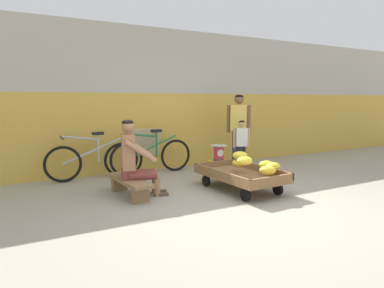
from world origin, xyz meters
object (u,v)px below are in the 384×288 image
Objects in this scene: banana_cart at (240,175)px; weighing_scale at (219,152)px; vendor_seated at (135,158)px; bicycle_far_left at (152,156)px; bicycle_near_left at (93,160)px; customer_adult at (239,123)px; low_bench at (129,183)px; customer_child at (241,141)px; plastic_crate at (219,168)px; sign_board at (143,150)px.

weighing_scale is (0.24, 1.00, 0.21)m from banana_cart.
vendor_seated is at bearing 162.64° from banana_cart.
weighing_scale is at bearing -39.09° from bicycle_far_left.
customer_adult is (2.85, -0.46, 0.60)m from bicycle_near_left.
bicycle_far_left is (1.11, -0.04, 0.00)m from bicycle_near_left.
bicycle_near_left is 1.11m from bicycle_far_left.
bicycle_far_left is at bearing 166.28° from customer_adult.
customer_child is at bearing 11.59° from low_bench.
customer_child is (2.64, -0.85, 0.29)m from bicycle_near_left.
bicycle_far_left reaches higher than banana_cart.
bicycle_far_left is at bearing -1.96° from bicycle_near_left.
bicycle_near_left reaches higher than plastic_crate.
weighing_scale is at bearing -46.77° from sign_board.
customer_child is (2.41, 0.50, 0.44)m from low_bench.
low_bench is at bearing -161.44° from customer_adult.
plastic_crate is at bearing -46.74° from sign_board.
customer_child reaches higher than sign_board.
vendor_seated is 1.42m from bicycle_near_left.
bicycle_far_left is 1.76m from customer_child.
banana_cart is at bearing -17.36° from vendor_seated.
customer_adult is at bearing -22.32° from sign_board.
customer_child is at bearing -118.56° from customer_adult.
bicycle_near_left is at bearing 157.96° from weighing_scale.
vendor_seated is (-1.57, 0.49, 0.33)m from banana_cart.
weighing_scale is 0.97m from customer_adult.
vendor_seated is 1.31× the size of sign_board.
customer_adult reaches higher than bicycle_far_left.
customer_adult is (0.73, 0.39, 0.80)m from plastic_crate.
weighing_scale is 0.34× the size of sign_board.
sign_board is at bearing 65.68° from vendor_seated.
bicycle_far_left reaches higher than low_bench.
sign_board is at bearing 157.68° from customer_adult.
customer_child reaches higher than bicycle_far_left.
vendor_seated reaches higher than sign_board.
vendor_seated reaches higher than bicycle_far_left.
bicycle_near_left is at bearing 99.70° from low_bench.
customer_adult is (0.73, 0.40, 0.50)m from weighing_scale.
bicycle_far_left is at bearing 113.00° from banana_cart.
bicycle_far_left is 1.09× the size of customer_adult.
sign_board is 0.57× the size of customer_adult.
vendor_seated is 1.88m from weighing_scale.
plastic_crate is 1.32m from bicycle_far_left.
sign_board reaches higher than banana_cart.
low_bench is 2.87m from customer_adult.
vendor_seated is 2.72m from customer_adult.
customer_child is at bearing -27.89° from bicycle_far_left.
bicycle_near_left is 1.61× the size of customer_child.
customer_child is (1.59, -1.12, 0.21)m from sign_board.
bicycle_far_left is (0.80, 1.33, -0.21)m from vendor_seated.
customer_child is at bearing 1.12° from weighing_scale.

